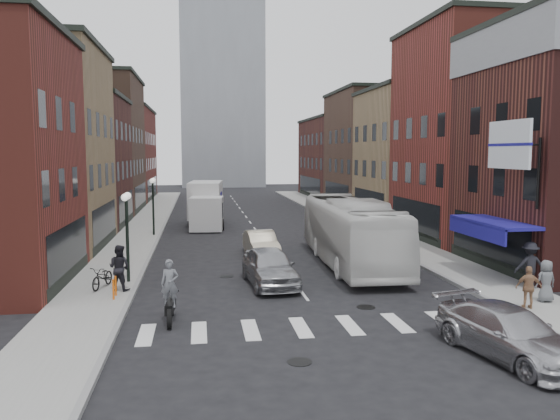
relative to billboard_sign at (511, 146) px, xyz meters
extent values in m
plane|color=black|center=(-8.59, -0.50, -6.13)|extent=(160.00, 160.00, 0.00)
cube|color=gray|center=(-17.09, 21.50, -6.06)|extent=(3.00, 74.00, 0.15)
cube|color=gray|center=(-0.09, 21.50, -6.06)|extent=(3.00, 74.00, 0.15)
cube|color=gray|center=(-15.59, 21.50, -6.13)|extent=(0.20, 74.00, 0.16)
cube|color=gray|center=(-1.59, 21.50, -6.13)|extent=(0.20, 74.00, 0.16)
cube|color=silver|center=(-8.59, -3.50, -6.13)|extent=(12.00, 2.20, 0.01)
cube|color=black|center=(-18.61, 4.00, -4.53)|extent=(0.08, 7.20, 2.20)
cube|color=#9C7E56|center=(-23.59, 13.50, -0.13)|extent=(10.00, 10.00, 12.00)
cube|color=black|center=(-18.61, 13.50, -4.53)|extent=(0.08, 8.00, 2.20)
cube|color=black|center=(-23.59, 13.50, 6.02)|extent=(10.30, 10.20, 0.30)
cube|color=#401917|center=(-23.59, 23.50, -1.13)|extent=(10.00, 10.00, 10.00)
cube|color=black|center=(-18.61, 23.50, -4.53)|extent=(0.08, 8.00, 2.20)
cube|color=black|center=(-23.59, 23.50, 4.02)|extent=(10.30, 10.20, 0.30)
cube|color=#4D3326|center=(-23.59, 34.50, 0.37)|extent=(10.00, 12.00, 13.00)
cube|color=black|center=(-18.61, 34.50, -4.53)|extent=(0.08, 9.60, 2.20)
cube|color=black|center=(-23.59, 34.50, 7.02)|extent=(10.30, 12.20, 0.30)
cube|color=maroon|center=(-23.59, 48.50, -0.63)|extent=(10.00, 16.00, 11.00)
cube|color=black|center=(-18.61, 48.50, -4.53)|extent=(0.08, 12.80, 2.20)
cube|color=black|center=(-23.59, 48.50, 5.02)|extent=(10.30, 16.20, 0.30)
cube|color=black|center=(1.43, 4.00, -4.53)|extent=(0.08, 7.20, 2.20)
cube|color=maroon|center=(6.41, 13.50, 0.87)|extent=(10.00, 10.00, 14.00)
cube|color=black|center=(1.43, 13.50, -4.53)|extent=(0.08, 8.00, 2.20)
cube|color=black|center=(6.41, 13.50, 8.02)|extent=(10.30, 10.20, 0.30)
cube|color=#9C7E56|center=(6.41, 23.50, -0.63)|extent=(10.00, 10.00, 11.00)
cube|color=black|center=(1.43, 23.50, -4.53)|extent=(0.08, 8.00, 2.20)
cube|color=black|center=(6.41, 23.50, 5.02)|extent=(10.30, 10.20, 0.30)
cube|color=#4D3326|center=(6.41, 34.50, -0.13)|extent=(10.00, 12.00, 12.00)
cube|color=black|center=(1.43, 34.50, -4.53)|extent=(0.08, 9.60, 2.20)
cube|color=black|center=(6.41, 34.50, 6.02)|extent=(10.30, 12.20, 0.30)
cube|color=#401917|center=(6.41, 48.50, -1.13)|extent=(10.00, 16.00, 10.00)
cube|color=black|center=(1.43, 48.50, -4.53)|extent=(0.08, 12.80, 2.20)
cube|color=black|center=(6.41, 48.50, 4.02)|extent=(10.30, 16.20, 0.30)
cube|color=navy|center=(0.51, 2.00, -3.43)|extent=(1.80, 5.00, 0.15)
cube|color=navy|center=(-0.34, 2.00, -3.78)|extent=(0.10, 5.00, 0.70)
cylinder|color=black|center=(1.31, 0.00, -1.13)|extent=(0.12, 0.12, 3.00)
cylinder|color=black|center=(0.61, 0.00, 0.07)|extent=(1.40, 0.08, 0.08)
cube|color=silver|center=(-0.09, 0.00, 0.07)|extent=(0.12, 3.00, 2.00)
cube|color=#9399A0|center=(-8.59, 77.50, 18.87)|extent=(14.00, 14.00, 50.00)
cylinder|color=black|center=(-15.99, 3.50, -4.13)|extent=(0.14, 0.14, 4.00)
cylinder|color=black|center=(-15.99, 3.50, -2.13)|extent=(0.06, 0.90, 0.06)
sphere|color=white|center=(-15.99, 3.05, -2.18)|extent=(0.32, 0.32, 0.32)
sphere|color=white|center=(-15.99, 3.95, -2.18)|extent=(0.32, 0.32, 0.32)
cylinder|color=black|center=(-15.99, 17.50, -4.13)|extent=(0.14, 0.14, 4.00)
cylinder|color=black|center=(-15.99, 17.50, -2.13)|extent=(0.06, 0.90, 0.06)
sphere|color=white|center=(-15.99, 17.05, -2.18)|extent=(0.32, 0.32, 0.32)
sphere|color=white|center=(-15.99, 17.95, -2.18)|extent=(0.32, 0.32, 0.32)
cylinder|color=#D8590C|center=(-16.19, 0.50, -5.58)|extent=(0.08, 0.08, 0.80)
cylinder|color=#D8590C|center=(-16.19, 1.10, -5.58)|extent=(0.08, 0.08, 0.80)
cube|color=silver|center=(-12.28, 19.76, -4.80)|extent=(2.61, 2.79, 2.47)
cube|color=black|center=(-12.28, 19.76, -4.55)|extent=(2.54, 1.61, 1.09)
cube|color=silver|center=(-12.28, 23.52, -4.06)|extent=(2.96, 5.36, 2.87)
cube|color=navy|center=(-12.28, 23.52, -4.06)|extent=(2.69, 2.21, 1.19)
cube|color=black|center=(-12.28, 23.33, -5.69)|extent=(2.79, 6.61, 0.35)
cylinder|color=black|center=(-13.42, 19.96, -5.69)|extent=(0.28, 0.89, 0.89)
cylinder|color=black|center=(-11.14, 19.96, -5.69)|extent=(0.28, 0.89, 0.89)
cylinder|color=black|center=(-13.42, 23.33, -5.69)|extent=(0.28, 0.89, 0.89)
cylinder|color=black|center=(-11.14, 23.33, -5.69)|extent=(0.28, 0.89, 0.89)
cylinder|color=black|center=(-13.42, 25.30, -5.69)|extent=(0.28, 0.89, 0.89)
cylinder|color=black|center=(-11.14, 25.30, -5.69)|extent=(0.28, 0.89, 0.89)
cylinder|color=black|center=(-13.86, -1.46, -5.80)|extent=(0.14, 0.67, 0.67)
cylinder|color=black|center=(-13.86, -2.97, -5.80)|extent=(0.14, 0.67, 0.67)
cube|color=black|center=(-13.86, -2.22, -5.58)|extent=(0.34, 1.23, 0.35)
cube|color=black|center=(-13.86, -1.66, -5.17)|extent=(0.56, 0.10, 0.06)
imported|color=slate|center=(-13.86, -2.32, -4.74)|extent=(0.64, 0.44, 1.67)
imported|color=silver|center=(-4.99, 6.37, -4.39)|extent=(3.39, 12.61, 3.48)
imported|color=#A7A8AC|center=(-9.77, 2.50, -5.30)|extent=(2.37, 5.06, 1.68)
imported|color=#B8AE95|center=(-9.39, 9.27, -5.41)|extent=(1.80, 4.47, 1.44)
imported|color=#B2B2B7|center=(-4.07, -7.03, -5.41)|extent=(3.08, 5.30, 1.44)
imported|color=black|center=(-16.92, 2.47, -5.51)|extent=(1.09, 1.90, 0.95)
imported|color=black|center=(-16.15, 1.95, -5.02)|extent=(1.07, 0.88, 1.92)
imported|color=black|center=(1.01, -0.17, -5.00)|extent=(1.35, 0.80, 1.97)
imported|color=#996E4D|center=(-0.87, -3.01, -5.19)|extent=(1.02, 0.70, 1.58)
imported|color=slate|center=(0.33, -2.26, -5.17)|extent=(0.81, 0.54, 1.63)
camera|label=1|loc=(-12.81, -21.07, -0.25)|focal=35.00mm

